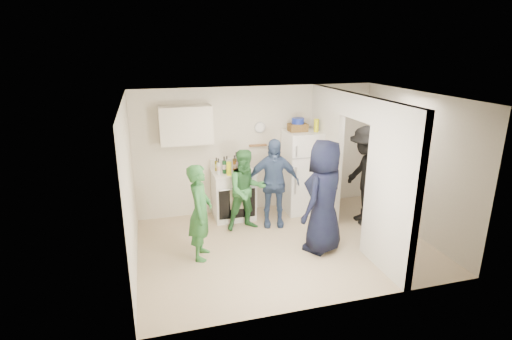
{
  "coord_description": "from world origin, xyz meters",
  "views": [
    {
      "loc": [
        -2.09,
        -5.72,
        3.25
      ],
      "look_at": [
        -0.39,
        0.4,
        1.25
      ],
      "focal_mm": 28.0,
      "sensor_mm": 36.0,
      "label": 1
    }
  ],
  "objects_px": {
    "wicker_basket": "(298,127)",
    "person_denim": "(273,183)",
    "person_nook": "(365,176)",
    "fridge": "(302,172)",
    "yellow_cup_stack_top": "(316,125)",
    "person_green_center": "(246,190)",
    "stove": "(233,194)",
    "person_green_left": "(200,212)",
    "person_navy": "(324,197)",
    "blue_bowl": "(298,121)"
  },
  "relations": [
    {
      "from": "wicker_basket",
      "to": "person_denim",
      "type": "xyz_separation_m",
      "value": [
        -0.67,
        -0.55,
        -0.89
      ]
    },
    {
      "from": "person_nook",
      "to": "fridge",
      "type": "bearing_deg",
      "value": -127.45
    },
    {
      "from": "yellow_cup_stack_top",
      "to": "person_green_center",
      "type": "height_order",
      "value": "yellow_cup_stack_top"
    },
    {
      "from": "stove",
      "to": "person_nook",
      "type": "xyz_separation_m",
      "value": [
        2.32,
        -0.87,
        0.45
      ]
    },
    {
      "from": "wicker_basket",
      "to": "person_nook",
      "type": "xyz_separation_m",
      "value": [
        1.02,
        -0.89,
        -0.79
      ]
    },
    {
      "from": "wicker_basket",
      "to": "stove",
      "type": "bearing_deg",
      "value": -179.12
    },
    {
      "from": "yellow_cup_stack_top",
      "to": "stove",
      "type": "bearing_deg",
      "value": 175.41
    },
    {
      "from": "person_green_left",
      "to": "person_navy",
      "type": "xyz_separation_m",
      "value": [
        1.95,
        -0.28,
        0.16
      ]
    },
    {
      "from": "stove",
      "to": "wicker_basket",
      "type": "distance_m",
      "value": 1.8
    },
    {
      "from": "person_navy",
      "to": "fridge",
      "type": "bearing_deg",
      "value": -136.45
    },
    {
      "from": "stove",
      "to": "person_green_left",
      "type": "relative_size",
      "value": 0.62
    },
    {
      "from": "person_nook",
      "to": "person_green_center",
      "type": "bearing_deg",
      "value": -92.94
    },
    {
      "from": "stove",
      "to": "fridge",
      "type": "xyz_separation_m",
      "value": [
        1.4,
        -0.03,
        0.35
      ]
    },
    {
      "from": "yellow_cup_stack_top",
      "to": "person_green_left",
      "type": "bearing_deg",
      "value": -153.13
    },
    {
      "from": "fridge",
      "to": "yellow_cup_stack_top",
      "type": "distance_m",
      "value": 0.98
    },
    {
      "from": "blue_bowl",
      "to": "person_denim",
      "type": "distance_m",
      "value": 1.33
    },
    {
      "from": "blue_bowl",
      "to": "person_navy",
      "type": "relative_size",
      "value": 0.13
    },
    {
      "from": "fridge",
      "to": "blue_bowl",
      "type": "xyz_separation_m",
      "value": [
        -0.1,
        0.05,
        1.03
      ]
    },
    {
      "from": "wicker_basket",
      "to": "blue_bowl",
      "type": "xyz_separation_m",
      "value": [
        0.0,
        0.0,
        0.13
      ]
    },
    {
      "from": "person_green_left",
      "to": "wicker_basket",
      "type": "bearing_deg",
      "value": -40.1
    },
    {
      "from": "person_green_left",
      "to": "person_denim",
      "type": "relative_size",
      "value": 0.93
    },
    {
      "from": "stove",
      "to": "person_green_center",
      "type": "bearing_deg",
      "value": -77.73
    },
    {
      "from": "yellow_cup_stack_top",
      "to": "person_nook",
      "type": "relative_size",
      "value": 0.13
    },
    {
      "from": "person_green_left",
      "to": "fridge",
      "type": "bearing_deg",
      "value": -42.24
    },
    {
      "from": "yellow_cup_stack_top",
      "to": "person_navy",
      "type": "height_order",
      "value": "yellow_cup_stack_top"
    },
    {
      "from": "person_green_left",
      "to": "person_navy",
      "type": "height_order",
      "value": "person_navy"
    },
    {
      "from": "person_denim",
      "to": "person_nook",
      "type": "height_order",
      "value": "person_nook"
    },
    {
      "from": "person_denim",
      "to": "person_green_center",
      "type": "bearing_deg",
      "value": -163.25
    },
    {
      "from": "yellow_cup_stack_top",
      "to": "person_nook",
      "type": "height_order",
      "value": "yellow_cup_stack_top"
    },
    {
      "from": "stove",
      "to": "person_navy",
      "type": "distance_m",
      "value": 2.05
    },
    {
      "from": "blue_bowl",
      "to": "person_navy",
      "type": "bearing_deg",
      "value": -96.01
    },
    {
      "from": "person_green_left",
      "to": "person_nook",
      "type": "xyz_separation_m",
      "value": [
        3.14,
        0.49,
        0.16
      ]
    },
    {
      "from": "wicker_basket",
      "to": "yellow_cup_stack_top",
      "type": "bearing_deg",
      "value": -25.11
    },
    {
      "from": "person_green_left",
      "to": "person_nook",
      "type": "distance_m",
      "value": 3.18
    },
    {
      "from": "stove",
      "to": "fridge",
      "type": "height_order",
      "value": "fridge"
    },
    {
      "from": "person_nook",
      "to": "blue_bowl",
      "type": "bearing_deg",
      "value": -126.14
    },
    {
      "from": "fridge",
      "to": "person_green_left",
      "type": "relative_size",
      "value": 1.07
    },
    {
      "from": "fridge",
      "to": "wicker_basket",
      "type": "distance_m",
      "value": 0.9
    },
    {
      "from": "fridge",
      "to": "stove",
      "type": "bearing_deg",
      "value": 178.77
    },
    {
      "from": "wicker_basket",
      "to": "person_denim",
      "type": "bearing_deg",
      "value": -140.68
    },
    {
      "from": "yellow_cup_stack_top",
      "to": "person_navy",
      "type": "relative_size",
      "value": 0.13
    },
    {
      "from": "blue_bowl",
      "to": "person_green_left",
      "type": "xyz_separation_m",
      "value": [
        -2.12,
        -1.39,
        -1.08
      ]
    },
    {
      "from": "wicker_basket",
      "to": "yellow_cup_stack_top",
      "type": "xyz_separation_m",
      "value": [
        0.32,
        -0.15,
        0.05
      ]
    },
    {
      "from": "blue_bowl",
      "to": "yellow_cup_stack_top",
      "type": "height_order",
      "value": "blue_bowl"
    },
    {
      "from": "wicker_basket",
      "to": "person_green_center",
      "type": "bearing_deg",
      "value": -153.75
    },
    {
      "from": "person_denim",
      "to": "person_navy",
      "type": "height_order",
      "value": "person_navy"
    },
    {
      "from": "blue_bowl",
      "to": "person_green_left",
      "type": "height_order",
      "value": "blue_bowl"
    },
    {
      "from": "fridge",
      "to": "person_denim",
      "type": "xyz_separation_m",
      "value": [
        -0.77,
        -0.5,
        0.01
      ]
    },
    {
      "from": "wicker_basket",
      "to": "blue_bowl",
      "type": "height_order",
      "value": "blue_bowl"
    },
    {
      "from": "wicker_basket",
      "to": "person_green_center",
      "type": "distance_m",
      "value": 1.63
    }
  ]
}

